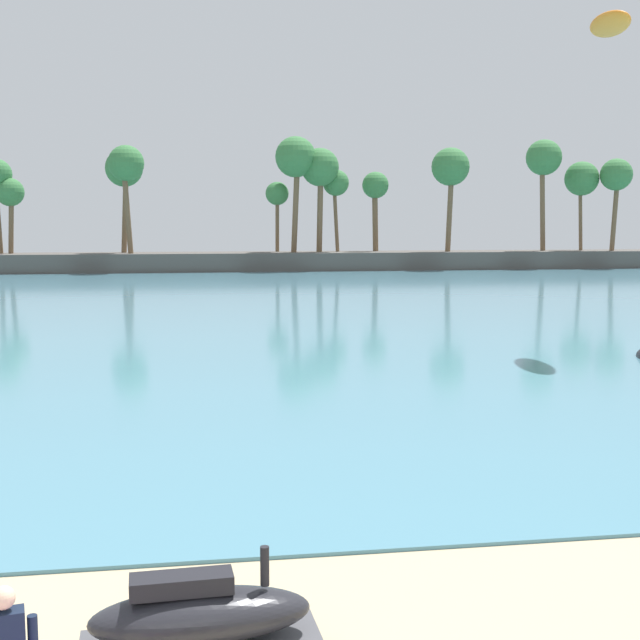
% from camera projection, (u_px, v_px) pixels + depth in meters
% --- Properties ---
extents(sea, '(220.00, 111.08, 0.06)m').
position_uv_depth(sea, '(180.00, 283.00, 66.31)').
color(sea, teal).
rests_on(sea, ground).
extents(palm_headland, '(111.32, 6.12, 13.06)m').
position_uv_depth(palm_headland, '(200.00, 232.00, 81.37)').
color(palm_headland, '#514C47').
rests_on(palm_headland, ground).
extents(watercraft_on_trailer, '(2.65, 1.23, 1.28)m').
position_uv_depth(watercraft_on_trailer, '(200.00, 619.00, 9.17)').
color(watercraft_on_trailer, '#4C4C51').
rests_on(watercraft_on_trailer, ground).
extents(kite_aloft_high_over_bay, '(1.62, 3.35, 0.91)m').
position_uv_depth(kite_aloft_high_over_bay, '(610.00, 24.00, 30.47)').
color(kite_aloft_high_over_bay, orange).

